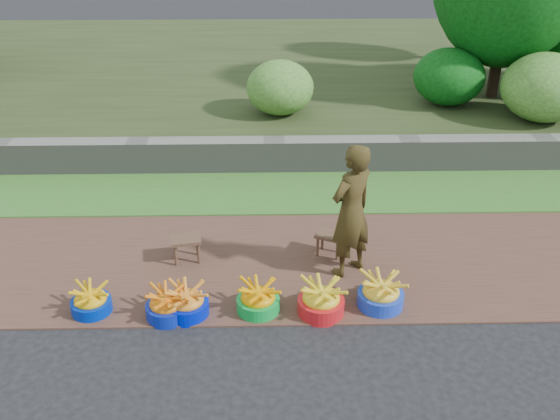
{
  "coord_description": "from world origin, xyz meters",
  "views": [
    {
      "loc": [
        -0.1,
        -5.39,
        4.35
      ],
      "look_at": [
        0.04,
        1.3,
        0.75
      ],
      "focal_mm": 40.0,
      "sensor_mm": 36.0,
      "label": 1
    }
  ],
  "objects_px": {
    "basin_d": "(258,299)",
    "vendor_woman": "(351,211)",
    "basin_b": "(167,305)",
    "stool_right": "(330,238)",
    "basin_e": "(321,300)",
    "basin_c": "(187,302)",
    "basin_a": "(91,301)",
    "stool_left": "(186,242)",
    "basin_f": "(381,294)"
  },
  "relations": [
    {
      "from": "basin_b",
      "to": "basin_c",
      "type": "height_order",
      "value": "basin_c"
    },
    {
      "from": "basin_a",
      "to": "vendor_woman",
      "type": "height_order",
      "value": "vendor_woman"
    },
    {
      "from": "basin_c",
      "to": "stool_right",
      "type": "bearing_deg",
      "value": 35.13
    },
    {
      "from": "basin_c",
      "to": "vendor_woman",
      "type": "height_order",
      "value": "vendor_woman"
    },
    {
      "from": "basin_a",
      "to": "basin_c",
      "type": "relative_size",
      "value": 0.92
    },
    {
      "from": "basin_d",
      "to": "basin_f",
      "type": "distance_m",
      "value": 1.39
    },
    {
      "from": "basin_c",
      "to": "stool_left",
      "type": "relative_size",
      "value": 1.19
    },
    {
      "from": "basin_c",
      "to": "basin_d",
      "type": "bearing_deg",
      "value": 2.91
    },
    {
      "from": "stool_left",
      "to": "basin_a",
      "type": "bearing_deg",
      "value": -132.84
    },
    {
      "from": "basin_a",
      "to": "basin_f",
      "type": "bearing_deg",
      "value": 0.7
    },
    {
      "from": "basin_e",
      "to": "vendor_woman",
      "type": "relative_size",
      "value": 0.31
    },
    {
      "from": "vendor_woman",
      "to": "basin_d",
      "type": "bearing_deg",
      "value": -3.99
    },
    {
      "from": "basin_a",
      "to": "stool_left",
      "type": "xyz_separation_m",
      "value": [
        0.96,
        1.03,
        0.13
      ]
    },
    {
      "from": "basin_a",
      "to": "basin_d",
      "type": "bearing_deg",
      "value": -0.68
    },
    {
      "from": "stool_right",
      "to": "stool_left",
      "type": "bearing_deg",
      "value": -176.71
    },
    {
      "from": "basin_e",
      "to": "vendor_woman",
      "type": "bearing_deg",
      "value": 63.94
    },
    {
      "from": "basin_f",
      "to": "basin_e",
      "type": "bearing_deg",
      "value": -170.81
    },
    {
      "from": "basin_b",
      "to": "vendor_woman",
      "type": "height_order",
      "value": "vendor_woman"
    },
    {
      "from": "basin_b",
      "to": "basin_f",
      "type": "distance_m",
      "value": 2.4
    },
    {
      "from": "basin_b",
      "to": "stool_right",
      "type": "bearing_deg",
      "value": 32.86
    },
    {
      "from": "basin_b",
      "to": "basin_f",
      "type": "relative_size",
      "value": 0.9
    },
    {
      "from": "basin_a",
      "to": "basin_c",
      "type": "xyz_separation_m",
      "value": [
        1.08,
        -0.06,
        0.01
      ]
    },
    {
      "from": "stool_right",
      "to": "basin_e",
      "type": "bearing_deg",
      "value": -99.74
    },
    {
      "from": "basin_d",
      "to": "basin_a",
      "type": "bearing_deg",
      "value": 179.32
    },
    {
      "from": "basin_d",
      "to": "stool_right",
      "type": "height_order",
      "value": "basin_d"
    },
    {
      "from": "basin_f",
      "to": "stool_left",
      "type": "relative_size",
      "value": 1.27
    },
    {
      "from": "basin_d",
      "to": "stool_right",
      "type": "distance_m",
      "value": 1.48
    },
    {
      "from": "basin_e",
      "to": "basin_f",
      "type": "relative_size",
      "value": 1.0
    },
    {
      "from": "basin_f",
      "to": "stool_right",
      "type": "distance_m",
      "value": 1.2
    },
    {
      "from": "basin_b",
      "to": "basin_e",
      "type": "relative_size",
      "value": 0.9
    },
    {
      "from": "basin_a",
      "to": "stool_left",
      "type": "relative_size",
      "value": 1.09
    },
    {
      "from": "basin_a",
      "to": "stool_left",
      "type": "distance_m",
      "value": 1.41
    },
    {
      "from": "basin_f",
      "to": "basin_d",
      "type": "bearing_deg",
      "value": -177.44
    },
    {
      "from": "basin_b",
      "to": "basin_e",
      "type": "distance_m",
      "value": 1.71
    },
    {
      "from": "basin_a",
      "to": "basin_d",
      "type": "relative_size",
      "value": 0.93
    },
    {
      "from": "basin_c",
      "to": "stool_right",
      "type": "xyz_separation_m",
      "value": [
        1.71,
        1.2,
        0.1
      ]
    },
    {
      "from": "basin_c",
      "to": "basin_f",
      "type": "distance_m",
      "value": 2.19
    },
    {
      "from": "basin_a",
      "to": "basin_b",
      "type": "bearing_deg",
      "value": -6.76
    },
    {
      "from": "basin_e",
      "to": "stool_left",
      "type": "bearing_deg",
      "value": 145.68
    },
    {
      "from": "stool_left",
      "to": "stool_right",
      "type": "xyz_separation_m",
      "value": [
        1.82,
        0.1,
        -0.02
      ]
    },
    {
      "from": "basin_f",
      "to": "basin_b",
      "type": "bearing_deg",
      "value": -176.61
    },
    {
      "from": "basin_e",
      "to": "stool_right",
      "type": "bearing_deg",
      "value": 80.26
    },
    {
      "from": "vendor_woman",
      "to": "stool_left",
      "type": "bearing_deg",
      "value": -46.97
    },
    {
      "from": "basin_f",
      "to": "stool_left",
      "type": "bearing_deg",
      "value": 156.68
    },
    {
      "from": "basin_c",
      "to": "basin_d",
      "type": "distance_m",
      "value": 0.8
    },
    {
      "from": "basin_d",
      "to": "vendor_woman",
      "type": "xyz_separation_m",
      "value": [
        1.1,
        0.76,
        0.7
      ]
    },
    {
      "from": "basin_d",
      "to": "stool_left",
      "type": "relative_size",
      "value": 1.17
    },
    {
      "from": "vendor_woman",
      "to": "basin_b",
      "type": "bearing_deg",
      "value": -16.96
    },
    {
      "from": "basin_e",
      "to": "stool_right",
      "type": "height_order",
      "value": "basin_e"
    },
    {
      "from": "basin_e",
      "to": "stool_left",
      "type": "height_order",
      "value": "basin_e"
    }
  ]
}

